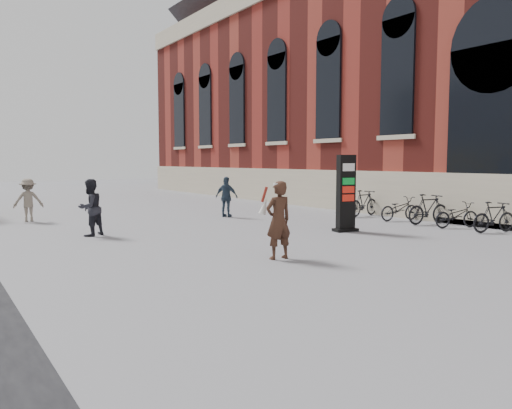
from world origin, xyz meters
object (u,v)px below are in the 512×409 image
pedestrian_a (90,208)px  pedestrian_b (28,200)px  bike_4 (457,215)px  woman (278,219)px  bike_6 (399,209)px  bike_7 (364,203)px  info_pylon (346,193)px  bike_3 (494,217)px  pedestrian_c (227,197)px  bike_5 (428,209)px

pedestrian_a → pedestrian_b: pedestrian_a is taller
pedestrian_a → bike_4: size_ratio=1.03×
woman → bike_4: (8.07, 1.01, -0.48)m
bike_6 → bike_7: 1.81m
info_pylon → bike_7: size_ratio=1.36×
info_pylon → bike_3: size_ratio=1.49×
pedestrian_c → bike_6: (4.75, -4.60, -0.35)m
bike_3 → pedestrian_a: bearing=74.9°
bike_3 → bike_4: (0.00, 1.32, -0.06)m
info_pylon → bike_4: 4.01m
pedestrian_c → bike_6: 6.62m
woman → info_pylon: bearing=-149.0°
bike_4 → woman: bearing=114.3°
bike_6 → bike_7: size_ratio=0.96×
bike_6 → bike_7: bike_7 is taller
pedestrian_c → bike_6: size_ratio=0.94×
pedestrian_a → bike_3: 12.32m
info_pylon → pedestrian_c: info_pylon is taller
bike_4 → info_pylon: bearing=86.1°
info_pylon → bike_3: (3.67, -2.74, -0.72)m
pedestrian_c → bike_4: bearing=179.8°
bike_4 → pedestrian_c: bearing=51.3°
woman → pedestrian_b: woman is taller
pedestrian_b → bike_6: 13.69m
pedestrian_b → pedestrian_c: bearing=167.7°
woman → pedestrian_b: bearing=-69.8°
bike_5 → bike_7: 3.09m
info_pylon → bike_4: info_pylon is taller
bike_3 → bike_6: (0.00, 3.73, -0.04)m
pedestrian_b → bike_4: size_ratio=0.96×
pedestrian_b → bike_4: bearing=149.4°
bike_3 → bike_7: bearing=15.1°
pedestrian_b → bike_7: size_ratio=0.89×
pedestrian_a → pedestrian_c: (5.90, 2.13, -0.04)m
pedestrian_a → bike_6: size_ratio=1.00×
bike_3 → bike_4: 1.32m
woman → bike_4: size_ratio=1.08×
pedestrian_a → bike_7: (10.65, -0.66, -0.31)m
pedestrian_c → bike_7: bearing=-154.8°
woman → bike_7: woman is taller
info_pylon → bike_4: (3.67, -1.42, -0.77)m
bike_4 → bike_7: size_ratio=0.93×
pedestrian_b → bike_6: (11.56, -7.32, -0.34)m
bike_5 → pedestrian_b: bearing=62.1°
pedestrian_c → bike_3: size_ratio=0.99×
bike_7 → bike_5: bearing=171.6°
info_pylon → bike_6: (3.67, 0.99, -0.76)m
bike_3 → bike_4: bearing=15.1°
pedestrian_a → bike_7: bearing=147.3°
woman → pedestrian_c: (3.31, 8.01, -0.11)m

